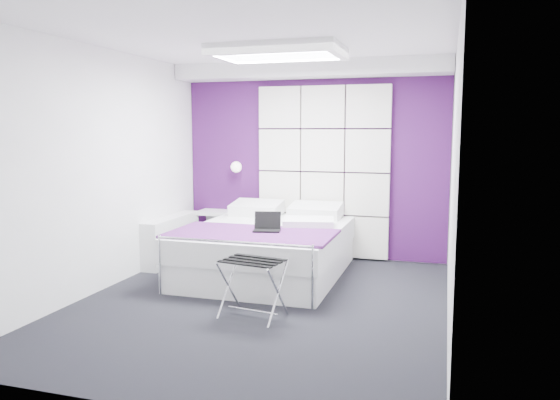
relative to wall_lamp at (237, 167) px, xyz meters
name	(u,v)px	position (x,y,z in m)	size (l,w,h in m)	color
floor	(261,303)	(1.05, -2.06, -1.22)	(4.40, 4.40, 0.00)	black
ceiling	(259,37)	(1.05, -2.06, 1.38)	(4.40, 4.40, 0.00)	white
wall_back	(313,162)	(1.05, 0.14, 0.08)	(3.60, 3.60, 0.00)	white
wall_left	(101,170)	(-0.75, -2.06, 0.08)	(4.40, 4.40, 0.00)	white
wall_right	(453,179)	(2.85, -2.06, 0.08)	(4.40, 4.40, 0.00)	white
accent_wall	(313,162)	(1.05, 0.13, 0.08)	(3.58, 0.02, 2.58)	#3E1048
soffit	(309,70)	(1.05, -0.11, 1.28)	(3.58, 0.50, 0.20)	white
headboard	(323,172)	(1.20, 0.08, -0.05)	(1.80, 0.08, 2.30)	white
skylight	(278,51)	(1.05, -1.46, 1.33)	(1.36, 0.86, 0.12)	white
wall_lamp	(237,167)	(0.00, 0.00, 0.00)	(0.15, 0.15, 0.15)	white
radiator	(171,239)	(-0.64, -0.76, -0.92)	(0.22, 1.20, 0.60)	white
bed	(268,248)	(0.78, -1.01, -0.90)	(1.81, 2.18, 0.76)	white
nightstand	(216,212)	(-0.32, -0.04, -0.65)	(0.47, 0.36, 0.05)	white
luggage_rack	(253,288)	(1.11, -2.47, -0.95)	(0.55, 0.40, 0.54)	silver
laptop	(268,226)	(0.92, -1.42, -0.55)	(0.29, 0.21, 0.21)	black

